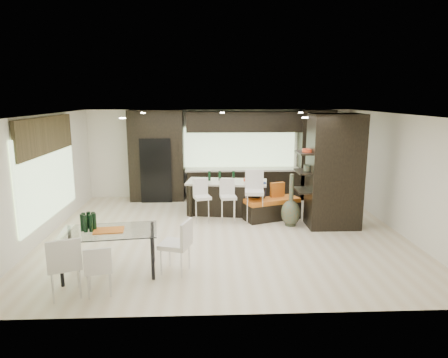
{
  "coord_description": "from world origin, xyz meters",
  "views": [
    {
      "loc": [
        -0.4,
        -8.72,
        3.08
      ],
      "look_at": [
        0.0,
        0.6,
        1.15
      ],
      "focal_mm": 32.0,
      "sensor_mm": 36.0,
      "label": 1
    }
  ],
  "objects_px": {
    "stool_mid": "(228,205)",
    "stool_right": "(254,201)",
    "stool_left": "(202,205)",
    "bench": "(272,209)",
    "kitchen_island": "(227,197)",
    "chair_end": "(175,248)",
    "chair_near": "(99,271)",
    "dining_table": "(110,252)",
    "floor_vase": "(291,200)",
    "chair_far": "(65,268)"
  },
  "relations": [
    {
      "from": "floor_vase",
      "to": "chair_far",
      "type": "bearing_deg",
      "value": -142.04
    },
    {
      "from": "chair_far",
      "to": "stool_right",
      "type": "bearing_deg",
      "value": 25.26
    },
    {
      "from": "floor_vase",
      "to": "stool_left",
      "type": "bearing_deg",
      "value": 169.81
    },
    {
      "from": "dining_table",
      "to": "kitchen_island",
      "type": "bearing_deg",
      "value": 51.16
    },
    {
      "from": "kitchen_island",
      "to": "chair_end",
      "type": "height_order",
      "value": "chair_end"
    },
    {
      "from": "stool_left",
      "to": "chair_end",
      "type": "height_order",
      "value": "chair_end"
    },
    {
      "from": "stool_left",
      "to": "floor_vase",
      "type": "relative_size",
      "value": 0.68
    },
    {
      "from": "stool_left",
      "to": "stool_mid",
      "type": "distance_m",
      "value": 0.64
    },
    {
      "from": "stool_right",
      "to": "chair_end",
      "type": "height_order",
      "value": "stool_right"
    },
    {
      "from": "stool_mid",
      "to": "chair_end",
      "type": "distance_m",
      "value": 3.11
    },
    {
      "from": "chair_near",
      "to": "kitchen_island",
      "type": "bearing_deg",
      "value": 49.97
    },
    {
      "from": "bench",
      "to": "floor_vase",
      "type": "bearing_deg",
      "value": -75.93
    },
    {
      "from": "floor_vase",
      "to": "chair_end",
      "type": "relative_size",
      "value": 1.42
    },
    {
      "from": "stool_left",
      "to": "floor_vase",
      "type": "xyz_separation_m",
      "value": [
        2.14,
        -0.38,
        0.2
      ]
    },
    {
      "from": "stool_mid",
      "to": "dining_table",
      "type": "distance_m",
      "value": 3.67
    },
    {
      "from": "stool_left",
      "to": "bench",
      "type": "bearing_deg",
      "value": -11.59
    },
    {
      "from": "stool_left",
      "to": "chair_far",
      "type": "bearing_deg",
      "value": -136.2
    },
    {
      "from": "chair_near",
      "to": "stool_right",
      "type": "bearing_deg",
      "value": 38.38
    },
    {
      "from": "bench",
      "to": "chair_far",
      "type": "xyz_separation_m",
      "value": [
        -3.88,
        -3.85,
        0.19
      ]
    },
    {
      "from": "stool_mid",
      "to": "chair_far",
      "type": "relative_size",
      "value": 0.94
    },
    {
      "from": "stool_mid",
      "to": "chair_near",
      "type": "xyz_separation_m",
      "value": [
        -2.24,
        -3.66,
        -0.05
      ]
    },
    {
      "from": "stool_mid",
      "to": "chair_end",
      "type": "height_order",
      "value": "chair_end"
    },
    {
      "from": "floor_vase",
      "to": "stool_mid",
      "type": "bearing_deg",
      "value": 165.55
    },
    {
      "from": "stool_right",
      "to": "chair_end",
      "type": "distance_m",
      "value": 3.36
    },
    {
      "from": "stool_mid",
      "to": "floor_vase",
      "type": "relative_size",
      "value": 0.68
    },
    {
      "from": "stool_mid",
      "to": "stool_right",
      "type": "xyz_separation_m",
      "value": [
        0.64,
        -0.04,
        0.09
      ]
    },
    {
      "from": "kitchen_island",
      "to": "chair_near",
      "type": "height_order",
      "value": "kitchen_island"
    },
    {
      "from": "chair_end",
      "to": "floor_vase",
      "type": "bearing_deg",
      "value": -27.81
    },
    {
      "from": "kitchen_island",
      "to": "bench",
      "type": "distance_m",
      "value": 1.28
    },
    {
      "from": "floor_vase",
      "to": "chair_end",
      "type": "distance_m",
      "value": 3.63
    },
    {
      "from": "bench",
      "to": "chair_near",
      "type": "distance_m",
      "value": 5.09
    },
    {
      "from": "stool_left",
      "to": "stool_right",
      "type": "relative_size",
      "value": 0.83
    },
    {
      "from": "bench",
      "to": "floor_vase",
      "type": "xyz_separation_m",
      "value": [
        0.37,
        -0.54,
        0.37
      ]
    },
    {
      "from": "kitchen_island",
      "to": "chair_far",
      "type": "distance_m",
      "value": 5.23
    },
    {
      "from": "stool_left",
      "to": "chair_end",
      "type": "relative_size",
      "value": 0.97
    },
    {
      "from": "stool_left",
      "to": "chair_end",
      "type": "distance_m",
      "value": 2.95
    },
    {
      "from": "dining_table",
      "to": "chair_far",
      "type": "relative_size",
      "value": 1.78
    },
    {
      "from": "chair_end",
      "to": "stool_mid",
      "type": "bearing_deg",
      "value": -2.71
    },
    {
      "from": "chair_near",
      "to": "dining_table",
      "type": "bearing_deg",
      "value": 76.95
    },
    {
      "from": "dining_table",
      "to": "stool_left",
      "type": "bearing_deg",
      "value": 53.94
    },
    {
      "from": "stool_mid",
      "to": "floor_vase",
      "type": "distance_m",
      "value": 1.56
    },
    {
      "from": "stool_left",
      "to": "stool_mid",
      "type": "height_order",
      "value": "stool_left"
    },
    {
      "from": "kitchen_island",
      "to": "chair_end",
      "type": "bearing_deg",
      "value": -97.98
    },
    {
      "from": "dining_table",
      "to": "chair_end",
      "type": "distance_m",
      "value": 1.14
    },
    {
      "from": "bench",
      "to": "chair_near",
      "type": "relative_size",
      "value": 1.85
    },
    {
      "from": "stool_left",
      "to": "chair_end",
      "type": "bearing_deg",
      "value": -115.4
    },
    {
      "from": "kitchen_island",
      "to": "bench",
      "type": "height_order",
      "value": "kitchen_island"
    },
    {
      "from": "stool_right",
      "to": "chair_near",
      "type": "distance_m",
      "value": 4.63
    },
    {
      "from": "chair_far",
      "to": "bench",
      "type": "bearing_deg",
      "value": 22.93
    },
    {
      "from": "kitchen_island",
      "to": "stool_mid",
      "type": "relative_size",
      "value": 2.43
    }
  ]
}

